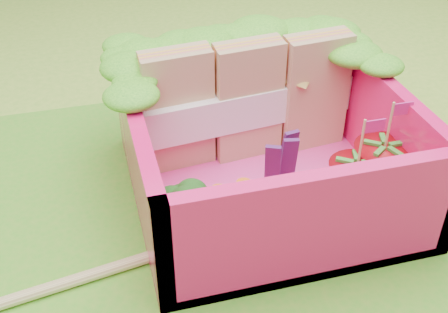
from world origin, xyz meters
TOP-DOWN VIEW (x-y plane):
  - ground at (0.00, 0.00)m, footprint 14.00×14.00m
  - placemat at (0.00, 0.00)m, footprint 2.60×2.60m
  - bento_floor at (0.42, 0.17)m, footprint 1.30×1.30m
  - bento_box at (0.42, 0.17)m, footprint 1.30×1.30m
  - lettuce_ruffle at (0.42, 0.66)m, footprint 1.43×0.83m
  - sandwich_stack at (0.43, 0.47)m, footprint 1.15×0.29m
  - broccoli at (-0.06, -0.15)m, footprint 0.31×0.31m
  - carrot_sticks at (0.16, -0.15)m, footprint 0.19×0.10m
  - purple_wedges at (0.45, 0.02)m, footprint 0.17×0.13m
  - strawberry_left at (0.76, -0.14)m, footprint 0.26×0.26m
  - strawberry_right at (0.92, -0.07)m, footprint 0.29×0.29m
  - snap_peas at (0.81, -0.08)m, footprint 0.63×0.56m

SIDE VIEW (x-z plane):
  - ground at x=0.00m, z-range 0.00..0.00m
  - placemat at x=0.00m, z-range 0.00..0.03m
  - bento_floor at x=0.42m, z-range 0.03..0.08m
  - snap_peas at x=0.81m, z-range 0.08..0.13m
  - strawberry_left at x=0.76m, z-range -0.03..0.47m
  - carrot_sticks at x=0.16m, z-range 0.08..0.36m
  - strawberry_right at x=0.92m, z-range -0.03..0.49m
  - broccoli at x=-0.06m, z-range 0.13..0.39m
  - purple_wedges at x=0.45m, z-range 0.08..0.46m
  - bento_box at x=0.42m, z-range 0.03..0.58m
  - sandwich_stack at x=0.43m, z-range 0.07..0.71m
  - lettuce_ruffle at x=0.42m, z-range 0.58..0.69m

